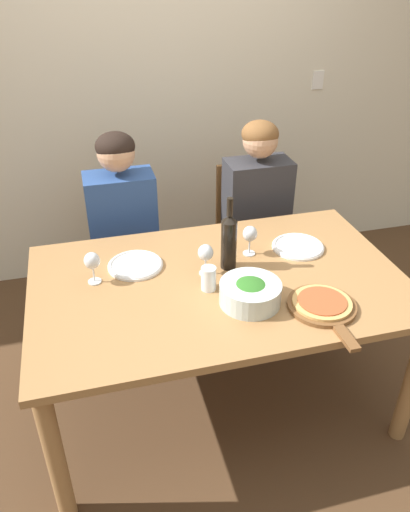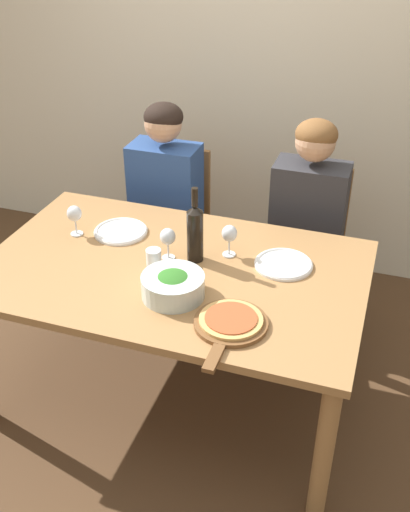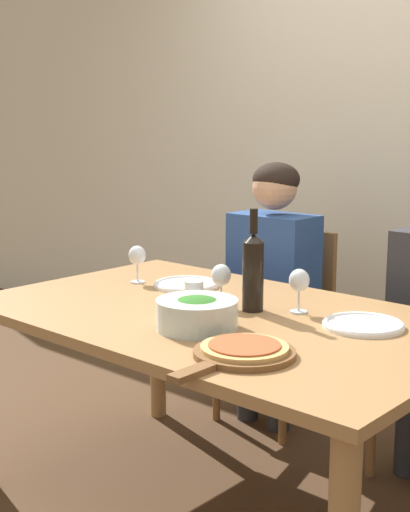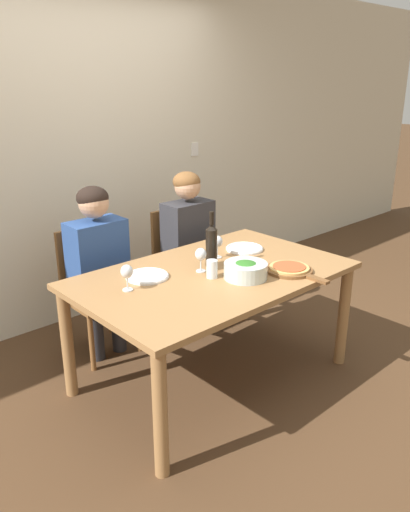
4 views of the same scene
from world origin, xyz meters
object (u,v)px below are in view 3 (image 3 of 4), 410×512
wine_glass_centre (221,277)px  water_tumbler (194,297)px  person_woman (271,270)px  dinner_plate_right (363,324)px  broccoli_bowl (197,314)px  chair_left (284,318)px  wine_glass_left (137,257)px  wine_bottle (253,270)px  pizza_on_board (242,351)px  wine_glass_right (299,282)px  dinner_plate_left (186,284)px

wine_glass_centre → water_tumbler: 0.13m
person_woman → dinner_plate_right: person_woman is taller
broccoli_bowl → chair_left: bearing=111.8°
broccoli_bowl → wine_glass_centre: (-0.12, 0.26, 0.06)m
chair_left → wine_glass_left: wine_glass_left is taller
wine_glass_centre → dinner_plate_right: bearing=11.7°
water_tumbler → dinner_plate_right: bearing=23.3°
chair_left → person_woman: size_ratio=0.73×
wine_bottle → dinner_plate_right: 0.41m
chair_left → pizza_on_board: (0.70, -1.18, 0.28)m
chair_left → broccoli_bowl: 1.19m
chair_left → wine_bottle: (0.42, -0.77, 0.41)m
pizza_on_board → wine_glass_right: 0.52m
chair_left → water_tumbler: 1.02m
person_woman → wine_glass_left: size_ratio=7.96×
dinner_plate_right → wine_glass_right: size_ratio=1.70×
dinner_plate_right → water_tumbler: bearing=-156.7°
chair_left → wine_glass_right: (0.55, -0.69, 0.37)m
wine_bottle → water_tumbler: wine_bottle is taller
water_tumbler → chair_left: bearing=107.0°
wine_bottle → pizza_on_board: (0.28, -0.40, -0.13)m
chair_left → dinner_plate_left: chair_left is taller
chair_left → broccoli_bowl: chair_left is taller
wine_glass_left → dinner_plate_right: bearing=2.5°
wine_bottle → dinner_plate_left: bearing=165.3°
dinner_plate_right → wine_bottle: bearing=-169.1°
broccoli_bowl → water_tumbler: water_tumbler is taller
broccoli_bowl → dinner_plate_left: 0.58m
wine_bottle → chair_left: bearing=118.4°
person_woman → dinner_plate_right: (0.80, -0.59, 0.03)m
chair_left → wine_glass_centre: size_ratio=5.83×
person_woman → wine_glass_centre: bearing=-66.6°
wine_bottle → water_tumbler: size_ratio=3.24×
dinner_plate_right → water_tumbler: water_tumbler is taller
wine_glass_right → water_tumbler: wine_glass_right is taller
dinner_plate_right → wine_glass_left: size_ratio=1.70×
wine_bottle → broccoli_bowl: (0.01, -0.29, -0.09)m
chair_left → wine_glass_left: bearing=-104.7°
chair_left → dinner_plate_right: bearing=-41.1°
person_woman → wine_glass_right: person_woman is taller
person_woman → pizza_on_board: person_woman is taller
pizza_on_board → dinner_plate_right: bearing=78.0°
person_woman → dinner_plate_left: person_woman is taller
chair_left → dinner_plate_right: (0.80, -0.70, 0.28)m
wine_glass_right → wine_glass_left: bearing=-175.9°
broccoli_bowl → wine_bottle: bearing=91.3°
chair_left → dinner_plate_right: 1.10m
wine_bottle → water_tumbler: (-0.14, -0.15, -0.09)m
chair_left → wine_glass_right: wine_glass_right is taller
broccoli_bowl → wine_glass_centre: bearing=115.5°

